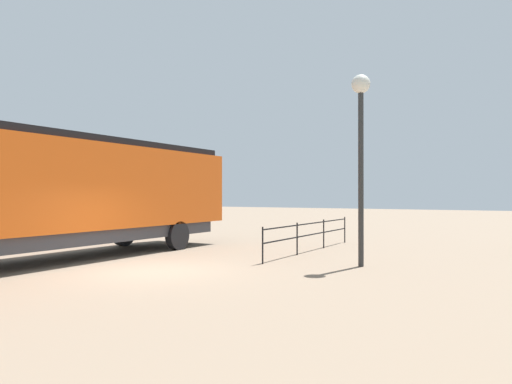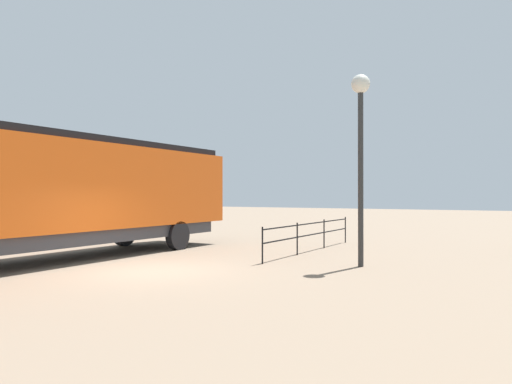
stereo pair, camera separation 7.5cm
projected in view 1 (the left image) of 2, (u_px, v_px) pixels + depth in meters
The scene contains 4 objects.
ground_plane at pixel (149, 271), 13.25m from camera, with size 120.00×120.00×0.00m, color #84705B.
locomotive at pixel (50, 190), 15.04m from camera, with size 3.13×15.85×4.02m.
lamp_post at pixel (361, 125), 14.07m from camera, with size 0.56×0.56×5.68m.
platform_fence at pixel (311, 231), 17.81m from camera, with size 0.05×7.56×1.14m.
Camera 1 is at (9.16, -10.03, 2.12)m, focal length 33.43 mm.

